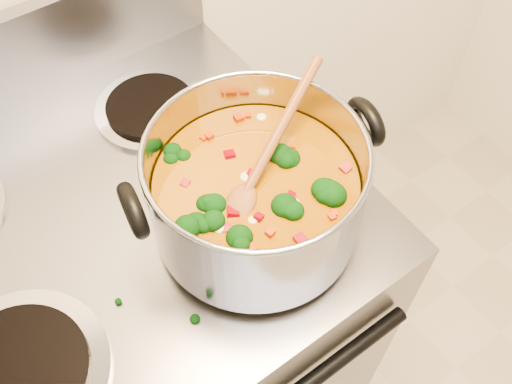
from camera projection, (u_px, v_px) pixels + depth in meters
The scene contains 4 objects.
electric_range at pixel (144, 336), 1.22m from camera, with size 0.77×0.69×1.08m.
stockpot at pixel (256, 192), 0.77m from camera, with size 0.35×0.29×0.17m.
wooden_spoon at pixel (260, 166), 0.74m from camera, with size 0.24×0.13×0.10m.
cooktop_crumbs at pixel (210, 139), 0.94m from camera, with size 0.15×0.02×0.01m.
Camera 1 is at (-0.03, 0.65, 1.64)m, focal length 40.00 mm.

